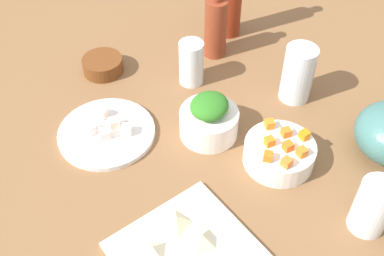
{
  "coord_description": "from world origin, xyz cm",
  "views": [
    {
      "loc": [
        58.48,
        -37.18,
        79.35
      ],
      "look_at": [
        0.0,
        0.0,
        8.0
      ],
      "focal_mm": 43.91,
      "sensor_mm": 36.0,
      "label": 1
    }
  ],
  "objects": [
    {
      "name": "tofu_cube_2",
      "position": [
        -13.87,
        -17.55,
        5.3
      ],
      "size": [
        2.76,
        2.76,
        2.2
      ],
      "primitive_type": "cube",
      "rotation": [
        0.0,
        0.0,
        1.88
      ],
      "color": "white",
      "rests_on": "plate_tofu"
    },
    {
      "name": "carrot_cube_7",
      "position": [
        15.5,
        13.1,
        8.94
      ],
      "size": [
        1.94,
        1.94,
        1.8
      ],
      "primitive_type": "cube",
      "rotation": [
        0.0,
        0.0,
        3.06
      ],
      "color": "orange",
      "rests_on": "bowl_carrots"
    },
    {
      "name": "plate_tofu",
      "position": [
        -12.58,
        -14.59,
        3.6
      ],
      "size": [
        21.58,
        21.58,
        1.2
      ],
      "primitive_type": "cylinder",
      "color": "white",
      "rests_on": "tabletop"
    },
    {
      "name": "carrot_cube_6",
      "position": [
        12.32,
        15.31,
        8.94
      ],
      "size": [
        2.17,
        2.17,
        1.8
      ],
      "primitive_type": "cube",
      "rotation": [
        0.0,
        0.0,
        2.91
      ],
      "color": "orange",
      "rests_on": "bowl_carrots"
    },
    {
      "name": "drinking_glass_0",
      "position": [
        -0.46,
        29.19,
        10.0
      ],
      "size": [
        7.36,
        7.36,
        14.0
      ],
      "primitive_type": "cylinder",
      "color": "white",
      "rests_on": "tabletop"
    },
    {
      "name": "dumpling_3",
      "position": [
        16.21,
        -13.74,
        5.3
      ],
      "size": [
        6.06,
        5.96,
        2.59
      ],
      "primitive_type": "pyramid",
      "rotation": [
        0.0,
        0.0,
        5.83
      ],
      "color": "beige",
      "rests_on": "cutting_board"
    },
    {
      "name": "carrot_cube_3",
      "position": [
        12.48,
        10.77,
        8.94
      ],
      "size": [
        2.08,
        2.08,
        1.8
      ],
      "primitive_type": "cube",
      "rotation": [
        0.0,
        0.0,
        1.4
      ],
      "color": "orange",
      "rests_on": "bowl_carrots"
    },
    {
      "name": "tabletop",
      "position": [
        0.0,
        0.0,
        1.5
      ],
      "size": [
        190.0,
        190.0,
        3.0
      ],
      "primitive_type": "cube",
      "color": "brown",
      "rests_on": "ground"
    },
    {
      "name": "bottle_0",
      "position": [
        -24.5,
        22.74,
        11.41
      ],
      "size": [
        5.77,
        5.77,
        19.63
      ],
      "color": "brown",
      "rests_on": "tabletop"
    },
    {
      "name": "chopped_greens_mound",
      "position": [
        -0.8,
        4.9,
        11.37
      ],
      "size": [
        11.11,
        11.51,
        3.99
      ],
      "primitive_type": "ellipsoid",
      "rotation": [
        0.0,
        0.0,
        2.02
      ],
      "color": "#2E7421",
      "rests_on": "bowl_greens"
    },
    {
      "name": "bowl_small_side",
      "position": [
        -33.54,
        -5.59,
        4.94
      ],
      "size": [
        10.17,
        10.17,
        3.88
      ],
      "primitive_type": "cylinder",
      "color": "brown",
      "rests_on": "tabletop"
    },
    {
      "name": "bowl_greens",
      "position": [
        -0.8,
        4.9,
        6.19
      ],
      "size": [
        12.96,
        12.96,
        6.38
      ],
      "primitive_type": "cylinder",
      "color": "white",
      "rests_on": "tabletop"
    },
    {
      "name": "carrot_cube_4",
      "position": [
        14.91,
        18.02,
        8.94
      ],
      "size": [
        1.89,
        1.89,
        1.8
      ],
      "primitive_type": "cube",
      "rotation": [
        0.0,
        0.0,
        0.05
      ],
      "color": "orange",
      "rests_on": "bowl_carrots"
    },
    {
      "name": "drinking_glass_1",
      "position": [
        34.89,
        16.54,
        8.77
      ],
      "size": [
        6.93,
        6.93,
        11.54
      ],
      "primitive_type": "cylinder",
      "color": "white",
      "rests_on": "tabletop"
    },
    {
      "name": "tofu_cube_4",
      "position": [
        -17.18,
        -13.24,
        5.3
      ],
      "size": [
        3.0,
        3.0,
        2.2
      ],
      "primitive_type": "cube",
      "rotation": [
        0.0,
        0.0,
        0.51
      ],
      "color": "white",
      "rests_on": "plate_tofu"
    },
    {
      "name": "dumpling_2",
      "position": [
        19.2,
        -20.39,
        5.11
      ],
      "size": [
        4.86,
        5.07,
        2.23
      ],
      "primitive_type": "pyramid",
      "rotation": [
        0.0,
        0.0,
        4.91
      ],
      "color": "beige",
      "rests_on": "cutting_board"
    },
    {
      "name": "carrot_cube_1",
      "position": [
        15.45,
        8.0,
        8.94
      ],
      "size": [
        2.54,
        2.54,
        1.8
      ],
      "primitive_type": "cube",
      "rotation": [
        0.0,
        0.0,
        2.33
      ],
      "color": "orange",
      "rests_on": "bowl_carrots"
    },
    {
      "name": "carrot_cube_5",
      "position": [
        8.6,
        13.97,
        8.94
      ],
      "size": [
        2.33,
        2.33,
        1.8
      ],
      "primitive_type": "cube",
      "rotation": [
        0.0,
        0.0,
        2.77
      ],
      "color": "orange",
      "rests_on": "bowl_carrots"
    },
    {
      "name": "tofu_cube_1",
      "position": [
        -9.46,
        -10.97,
        5.3
      ],
      "size": [
        3.08,
        3.08,
        2.2
      ],
      "primitive_type": "cube",
      "rotation": [
        0.0,
        0.0,
        2.5
      ],
      "color": "silver",
      "rests_on": "plate_tofu"
    },
    {
      "name": "carrot_cube_0",
      "position": [
        18.59,
        10.14,
        8.94
      ],
      "size": [
        2.11,
        2.11,
        1.8
      ],
      "primitive_type": "cube",
      "rotation": [
        0.0,
        0.0,
        1.77
      ],
      "color": "orange",
      "rests_on": "bowl_carrots"
    },
    {
      "name": "tofu_cube_3",
      "position": [
        -10.82,
        -15.56,
        5.3
      ],
      "size": [
        2.6,
        2.6,
        2.2
      ],
      "primitive_type": "cube",
      "rotation": [
        0.0,
        0.0,
        1.37
      ],
      "color": "#F4DFD2",
      "rests_on": "plate_tofu"
    },
    {
      "name": "dumpling_1",
      "position": [
        22.18,
        -11.98,
        5.4
      ],
      "size": [
        5.95,
        6.11,
        2.8
      ],
      "primitive_type": "pyramid",
      "rotation": [
        0.0,
        0.0,
        2.13
      ],
      "color": "beige",
      "rests_on": "cutting_board"
    },
    {
      "name": "bowl_carrots",
      "position": [
        13.92,
        12.68,
        5.52
      ],
      "size": [
        14.82,
        14.82,
        5.04
      ],
      "primitive_type": "cylinder",
      "color": "white",
      "rests_on": "tabletop"
    },
    {
      "name": "tofu_cube_0",
      "position": [
        -12.77,
        -12.46,
        5.3
      ],
      "size": [
        2.48,
        2.48,
        2.2
      ],
      "primitive_type": "cube",
      "rotation": [
        0.0,
        0.0,
        1.43
      ],
      "color": "#FBE0CB",
      "rests_on": "plate_tofu"
    },
    {
      "name": "drinking_glass_2",
      "position": [
        -18.16,
        11.33,
        8.7
      ],
      "size": [
        6.05,
        6.05,
        11.4
      ],
      "primitive_type": "cylinder",
      "color": "white",
      "rests_on": "tabletop"
    },
    {
      "name": "carrot_cube_2",
      "position": [
        18.18,
        14.44,
        8.94
      ],
      "size": [
        1.87,
        1.87,
        1.8
      ],
      "primitive_type": "cube",
      "rotation": [
        0.0,
        0.0,
        3.1
      ],
      "color": "orange",
      "rests_on": "bowl_carrots"
    }
  ]
}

